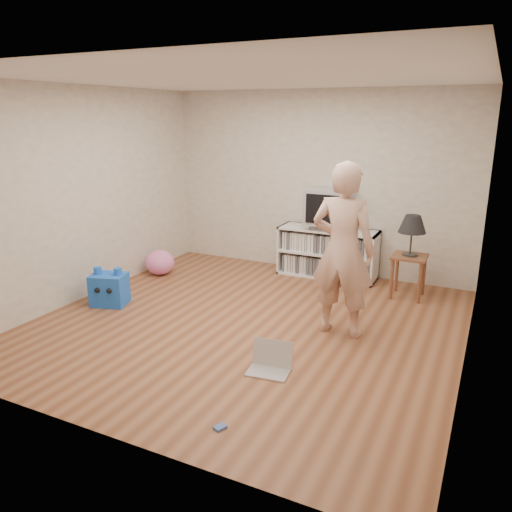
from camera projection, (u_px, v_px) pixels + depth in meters
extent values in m
plane|color=brown|center=(247.00, 323.00, 5.58)|extent=(4.50, 4.50, 0.00)
cube|color=#B9B0A2|center=(317.00, 183.00, 7.17)|extent=(4.50, 0.02, 2.60)
cube|color=#B9B0A2|center=(91.00, 265.00, 3.28)|extent=(4.50, 0.02, 2.60)
cube|color=#B9B0A2|center=(85.00, 194.00, 6.17)|extent=(0.02, 4.50, 2.60)
cube|color=#B9B0A2|center=(480.00, 230.00, 4.28)|extent=(0.02, 4.50, 2.60)
cube|color=white|center=(246.00, 78.00, 4.86)|extent=(4.50, 4.50, 0.01)
cube|color=white|center=(332.00, 249.00, 7.30)|extent=(1.40, 0.03, 0.70)
cube|color=white|center=(283.00, 247.00, 7.41)|extent=(0.03, 0.45, 0.70)
cube|color=white|center=(375.00, 259.00, 6.83)|extent=(0.03, 0.45, 0.70)
cube|color=white|center=(327.00, 275.00, 7.21)|extent=(1.40, 0.45, 0.03)
cube|color=white|center=(327.00, 253.00, 7.12)|extent=(1.34, 0.45, 0.03)
cube|color=white|center=(328.00, 230.00, 7.03)|extent=(1.40, 0.45, 0.03)
cube|color=silver|center=(327.00, 253.00, 7.12)|extent=(1.26, 0.36, 0.64)
cube|color=gray|center=(329.00, 226.00, 7.01)|extent=(0.45, 0.35, 0.07)
cube|color=#9A9A9F|center=(329.00, 206.00, 6.93)|extent=(0.60, 0.52, 0.50)
cube|color=black|center=(323.00, 209.00, 6.70)|extent=(0.50, 0.01, 0.40)
cylinder|color=brown|center=(392.00, 279.00, 6.25)|extent=(0.04, 0.04, 0.52)
cylinder|color=brown|center=(420.00, 283.00, 6.10)|extent=(0.04, 0.04, 0.52)
cylinder|color=brown|center=(397.00, 272.00, 6.54)|extent=(0.04, 0.04, 0.52)
cylinder|color=brown|center=(424.00, 276.00, 6.40)|extent=(0.04, 0.04, 0.52)
cube|color=brown|center=(410.00, 257.00, 6.25)|extent=(0.42, 0.42, 0.03)
cylinder|color=#333333|center=(410.00, 255.00, 6.24)|extent=(0.18, 0.18, 0.02)
cylinder|color=#333333|center=(411.00, 241.00, 6.19)|extent=(0.02, 0.02, 0.32)
imported|color=#DBAB95|center=(343.00, 251.00, 5.10)|extent=(0.68, 0.46, 1.82)
cube|color=silver|center=(268.00, 372.00, 4.51)|extent=(0.40, 0.30, 0.02)
cube|color=silver|center=(273.00, 353.00, 4.59)|extent=(0.38, 0.12, 0.24)
cube|color=black|center=(273.00, 353.00, 4.59)|extent=(0.33, 0.10, 0.20)
cube|color=#496BC5|center=(220.00, 427.00, 3.71)|extent=(0.09, 0.11, 0.02)
cube|color=blue|center=(109.00, 289.00, 6.09)|extent=(0.48, 0.43, 0.39)
cylinder|color=blue|center=(98.00, 271.00, 6.05)|extent=(0.10, 0.10, 0.09)
cylinder|color=blue|center=(118.00, 271.00, 6.01)|extent=(0.10, 0.10, 0.09)
sphere|color=black|center=(97.00, 290.00, 5.93)|extent=(0.06, 0.06, 0.06)
sphere|color=black|center=(109.00, 291.00, 5.91)|extent=(0.06, 0.06, 0.06)
ellipsoid|color=pink|center=(160.00, 262.00, 7.25)|extent=(0.43, 0.43, 0.36)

